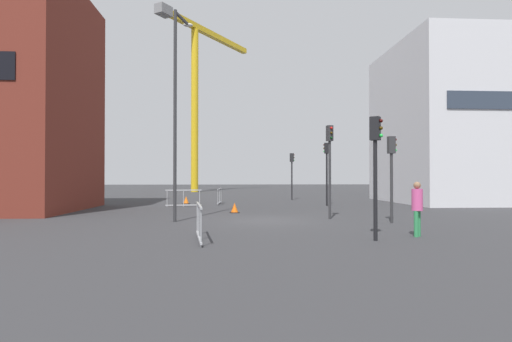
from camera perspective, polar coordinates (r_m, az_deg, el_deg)
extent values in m
plane|color=#333335|center=(17.89, 1.37, -6.90)|extent=(160.00, 160.00, 0.00)
cube|color=black|center=(22.22, -31.90, 12.40)|extent=(1.10, 0.06, 1.30)
cube|color=silver|center=(35.18, 29.18, 5.68)|extent=(13.74, 10.74, 11.61)
cylinder|color=gold|center=(51.85, -8.57, 8.37)|extent=(0.90, 0.90, 20.30)
cube|color=gold|center=(56.81, -6.51, 18.54)|extent=(10.31, 14.96, 0.70)
cube|color=slate|center=(50.56, -12.80, 21.05)|extent=(2.00, 2.16, 1.10)
cylinder|color=#2D2D30|center=(17.75, -11.25, 7.63)|extent=(0.14, 0.14, 9.00)
cube|color=#2D2D30|center=(19.52, -10.32, 20.23)|extent=(0.49, 1.41, 0.10)
ellipsoid|color=silver|center=(20.14, -9.48, 19.49)|extent=(0.44, 0.24, 0.16)
cylinder|color=#232326|center=(33.39, 5.03, -1.38)|extent=(0.12, 0.12, 3.11)
cube|color=#232326|center=(33.42, 5.03, 1.89)|extent=(0.31, 0.28, 0.70)
sphere|color=#390605|center=(33.49, 5.31, 2.26)|extent=(0.11, 0.11, 0.11)
sphere|color=#3C2905|center=(33.48, 5.31, 1.88)|extent=(0.11, 0.11, 0.11)
sphere|color=green|center=(33.47, 5.32, 1.51)|extent=(0.11, 0.11, 0.11)
cylinder|color=black|center=(27.04, 9.87, -1.19)|extent=(0.12, 0.12, 3.42)
cube|color=black|center=(27.11, 9.86, 3.17)|extent=(0.36, 0.34, 0.70)
sphere|color=#390605|center=(27.16, 9.50, 3.62)|extent=(0.11, 0.11, 0.11)
sphere|color=#3C2905|center=(27.15, 9.50, 3.16)|extent=(0.11, 0.11, 0.11)
sphere|color=green|center=(27.13, 9.51, 2.70)|extent=(0.11, 0.11, 0.11)
cylinder|color=black|center=(12.65, 16.35, -2.62)|extent=(0.12, 0.12, 2.99)
cube|color=black|center=(12.72, 16.32, 5.72)|extent=(0.37, 0.36, 0.70)
sphere|color=#390605|center=(12.71, 17.08, 6.73)|extent=(0.11, 0.11, 0.11)
sphere|color=#3C2905|center=(12.68, 17.09, 5.75)|extent=(0.11, 0.11, 0.11)
sphere|color=green|center=(12.66, 17.09, 4.76)|extent=(0.11, 0.11, 0.11)
cylinder|color=#2D2D30|center=(18.62, 10.27, -1.24)|extent=(0.12, 0.12, 3.51)
cube|color=#2D2D30|center=(18.73, 10.26, 5.22)|extent=(0.30, 0.33, 0.70)
sphere|color=red|center=(18.60, 10.50, 5.94)|extent=(0.11, 0.11, 0.11)
sphere|color=#3C2905|center=(18.57, 10.51, 5.27)|extent=(0.11, 0.11, 0.11)
sphere|color=#07330F|center=(18.55, 10.51, 4.59)|extent=(0.11, 0.11, 0.11)
cylinder|color=#2D2D30|center=(17.66, 18.43, -2.29)|extent=(0.12, 0.12, 2.86)
cube|color=#2D2D30|center=(17.70, 18.40, 3.48)|extent=(0.28, 0.24, 0.70)
sphere|color=#390605|center=(17.78, 18.92, 4.17)|extent=(0.11, 0.11, 0.11)
sphere|color=#3C2905|center=(17.76, 18.92, 3.47)|extent=(0.11, 0.11, 0.11)
sphere|color=green|center=(17.75, 18.93, 2.76)|extent=(0.11, 0.11, 0.11)
cylinder|color=#2D844C|center=(13.90, 21.49, -6.90)|extent=(0.14, 0.14, 0.83)
cylinder|color=#2D844C|center=(14.09, 21.76, -6.81)|extent=(0.14, 0.14, 0.83)
cylinder|color=#D14C8C|center=(13.94, 21.61, -3.75)|extent=(0.34, 0.34, 0.69)
sphere|color=#8C6647|center=(13.92, 21.60, -1.87)|extent=(0.22, 0.22, 0.22)
cube|color=#9EA0A5|center=(28.37, -5.12, -2.51)|extent=(0.24, 2.60, 0.06)
cube|color=#9EA0A5|center=(28.41, -5.13, -4.43)|extent=(0.24, 2.60, 0.06)
cylinder|color=#9EA0A5|center=(27.23, -5.36, -3.69)|extent=(0.04, 0.04, 1.05)
cylinder|color=#9EA0A5|center=(28.39, -5.13, -3.57)|extent=(0.04, 0.04, 1.05)
cylinder|color=#9EA0A5|center=(29.55, -4.91, -3.46)|extent=(0.04, 0.04, 1.05)
cube|color=#9EA0A5|center=(12.30, -7.97, -4.78)|extent=(0.37, 2.54, 0.06)
cube|color=#9EA0A5|center=(12.40, -7.98, -9.16)|extent=(0.37, 2.54, 0.06)
cylinder|color=#9EA0A5|center=(11.21, -7.69, -7.87)|extent=(0.04, 0.04, 1.05)
cylinder|color=#9EA0A5|center=(12.35, -7.97, -7.21)|extent=(0.04, 0.04, 1.05)
cylinder|color=#9EA0A5|center=(13.49, -8.21, -6.66)|extent=(0.04, 0.04, 1.05)
cube|color=#B2B5BA|center=(26.21, -10.11, -2.64)|extent=(2.25, 0.26, 0.06)
cube|color=#B2B5BA|center=(26.26, -10.11, -4.72)|extent=(2.25, 0.26, 0.06)
cylinder|color=#B2B5BA|center=(26.28, -12.33, -3.78)|extent=(0.04, 0.04, 1.05)
cylinder|color=#B2B5BA|center=(26.24, -10.11, -3.79)|extent=(0.04, 0.04, 1.05)
cylinder|color=#B2B5BA|center=(26.23, -7.89, -3.80)|extent=(0.04, 0.04, 1.05)
cube|color=black|center=(21.60, -3.02, -5.81)|extent=(0.52, 0.52, 0.03)
cone|color=#E55B0F|center=(21.58, -3.02, -5.15)|extent=(0.40, 0.40, 0.52)
cube|color=black|center=(29.11, -9.76, -4.50)|extent=(0.52, 0.52, 0.03)
cone|color=orange|center=(29.10, -9.75, -4.01)|extent=(0.40, 0.40, 0.52)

